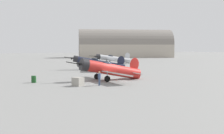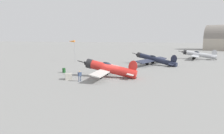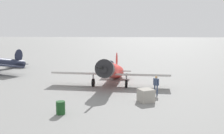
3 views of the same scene
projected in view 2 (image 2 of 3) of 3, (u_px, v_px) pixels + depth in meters
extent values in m
plane|color=gray|center=(112.00, 77.00, 35.69)|extent=(400.00, 400.00, 0.00)
cylinder|color=red|center=(112.00, 69.00, 35.47)|extent=(8.78, 1.80, 3.12)
cylinder|color=#232326|center=(90.00, 64.00, 36.47)|extent=(1.24, 1.69, 1.79)
cone|color=#232326|center=(86.00, 63.00, 36.63)|extent=(0.69, 0.71, 0.78)
cube|color=black|center=(85.00, 63.00, 36.67)|extent=(3.25, 0.63, 0.72)
ellipsoid|color=black|center=(107.00, 64.00, 35.59)|extent=(1.82, 0.82, 0.99)
cube|color=#BCB7B2|center=(106.00, 70.00, 35.79)|extent=(2.10, 11.89, 0.50)
ellipsoid|color=red|center=(133.00, 66.00, 34.40)|extent=(1.85, 0.18, 2.24)
cube|color=#BCB7B2|center=(132.00, 73.00, 34.63)|extent=(1.20, 3.43, 0.30)
cylinder|color=#999BA0|center=(100.00, 73.00, 34.39)|extent=(0.14, 0.14, 1.06)
cylinder|color=black|center=(100.00, 76.00, 34.46)|extent=(0.81, 0.22, 0.80)
cylinder|color=#999BA0|center=(106.00, 70.00, 37.55)|extent=(0.14, 0.14, 1.06)
cylinder|color=black|center=(106.00, 73.00, 37.63)|extent=(0.81, 0.22, 0.80)
cylinder|color=black|center=(136.00, 78.00, 34.54)|extent=(0.28, 0.11, 0.28)
cylinder|color=#1E2338|center=(157.00, 60.00, 50.60)|extent=(9.88, 5.25, 3.00)
cylinder|color=#232326|center=(139.00, 55.00, 53.47)|extent=(1.54, 1.64, 1.44)
cone|color=#232326|center=(137.00, 54.00, 53.84)|extent=(0.80, 0.75, 0.63)
cube|color=black|center=(137.00, 54.00, 53.94)|extent=(2.65, 1.87, 0.65)
ellipsoid|color=black|center=(153.00, 57.00, 51.12)|extent=(1.95, 1.42, 0.97)
cube|color=#282D42|center=(152.00, 60.00, 51.37)|extent=(7.15, 12.87, 0.53)
ellipsoid|color=#1E2338|center=(174.00, 59.00, 47.92)|extent=(1.72, 0.85, 2.22)
cube|color=#282D42|center=(173.00, 64.00, 48.21)|extent=(2.38, 3.55, 0.29)
cylinder|color=#999BA0|center=(147.00, 61.00, 50.62)|extent=(0.14, 0.14, 1.02)
cylinder|color=black|center=(147.00, 63.00, 50.69)|extent=(0.81, 0.51, 0.80)
cylinder|color=#999BA0|center=(153.00, 60.00, 52.95)|extent=(0.14, 0.14, 1.02)
cylinder|color=black|center=(153.00, 62.00, 53.03)|extent=(0.81, 0.51, 0.80)
cylinder|color=black|center=(176.00, 66.00, 47.79)|extent=(0.30, 0.20, 0.28)
cylinder|color=#B7BABF|center=(200.00, 55.00, 63.17)|extent=(9.40, 3.34, 2.54)
cylinder|color=#232326|center=(185.00, 52.00, 65.07)|extent=(1.37, 1.63, 1.53)
cone|color=#232326|center=(183.00, 52.00, 65.35)|extent=(0.74, 0.72, 0.66)
cube|color=black|center=(182.00, 52.00, 65.41)|extent=(2.46, 2.38, 0.48)
ellipsoid|color=black|center=(197.00, 52.00, 63.49)|extent=(1.90, 1.13, 0.90)
cube|color=#ADAFB5|center=(196.00, 55.00, 63.70)|extent=(4.46, 11.86, 0.43)
ellipsoid|color=#B7BABF|center=(214.00, 53.00, 61.33)|extent=(1.72, 0.50, 2.07)
cube|color=#ADAFB5|center=(213.00, 57.00, 61.59)|extent=(1.83, 3.56, 0.25)
cylinder|color=#999BA0|center=(194.00, 57.00, 62.62)|extent=(0.14, 0.14, 1.00)
cylinder|color=black|center=(194.00, 58.00, 62.70)|extent=(0.82, 0.37, 0.80)
cylinder|color=#999BA0|center=(195.00, 56.00, 65.37)|extent=(0.14, 0.14, 1.00)
cylinder|color=black|center=(195.00, 57.00, 65.44)|extent=(0.82, 0.37, 0.80)
cylinder|color=black|center=(216.00, 60.00, 61.37)|extent=(0.30, 0.16, 0.28)
cylinder|color=#384766|center=(79.00, 79.00, 32.36)|extent=(0.12, 0.12, 0.85)
cylinder|color=#384766|center=(81.00, 79.00, 32.50)|extent=(0.12, 0.12, 0.85)
cube|color=#384766|center=(80.00, 74.00, 32.32)|extent=(0.49, 0.48, 0.60)
sphere|color=tan|center=(80.00, 72.00, 32.26)|extent=(0.22, 0.22, 0.22)
cylinder|color=#384766|center=(78.00, 74.00, 32.19)|extent=(0.09, 0.09, 0.56)
cylinder|color=#384766|center=(81.00, 74.00, 32.46)|extent=(0.09, 0.09, 0.56)
cube|color=#9E998E|center=(69.00, 76.00, 33.84)|extent=(1.47, 1.46, 1.02)
cylinder|color=#19471E|center=(64.00, 70.00, 40.21)|extent=(0.60, 0.60, 0.88)
torus|color=#19471E|center=(64.00, 69.00, 40.18)|extent=(0.64, 0.64, 0.04)
torus|color=#19471E|center=(64.00, 71.00, 40.23)|extent=(0.64, 0.64, 0.04)
cylinder|color=gray|center=(75.00, 51.00, 56.97)|extent=(0.10, 0.10, 5.77)
cone|color=orange|center=(72.00, 41.00, 56.93)|extent=(1.99, 0.82, 0.56)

